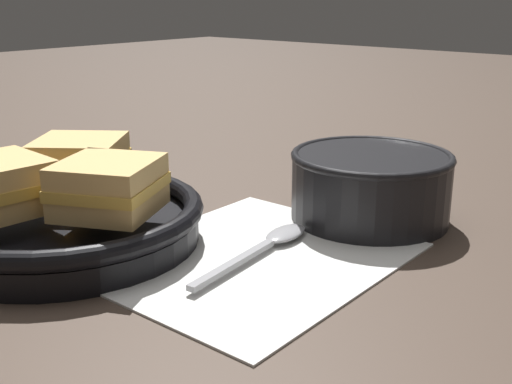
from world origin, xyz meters
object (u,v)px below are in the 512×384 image
at_px(spoon, 273,241).
at_px(skillet, 64,223).
at_px(soup_bowl, 371,182).
at_px(sandwich_far_left, 109,187).
at_px(sandwich_near_left, 80,161).

bearing_deg(spoon, skillet, 120.12).
relative_size(soup_bowl, skillet, 0.50).
xyz_separation_m(spoon, sandwich_far_left, (-0.10, 0.10, 0.06)).
xyz_separation_m(spoon, skillet, (-0.12, 0.15, 0.01)).
height_order(skillet, sandwich_far_left, sandwich_far_left).
relative_size(soup_bowl, spoon, 0.96).
height_order(soup_bowl, sandwich_far_left, sandwich_far_left).
relative_size(spoon, sandwich_near_left, 1.47).
distance_m(soup_bowl, skillet, 0.30).
relative_size(soup_bowl, sandwich_near_left, 1.41).
distance_m(soup_bowl, spoon, 0.13).
distance_m(spoon, sandwich_far_left, 0.15).
xyz_separation_m(soup_bowl, sandwich_near_left, (-0.20, 0.21, 0.02)).
xyz_separation_m(soup_bowl, skillet, (-0.24, 0.18, -0.02)).
xyz_separation_m(skillet, sandwich_far_left, (0.01, -0.06, 0.04)).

